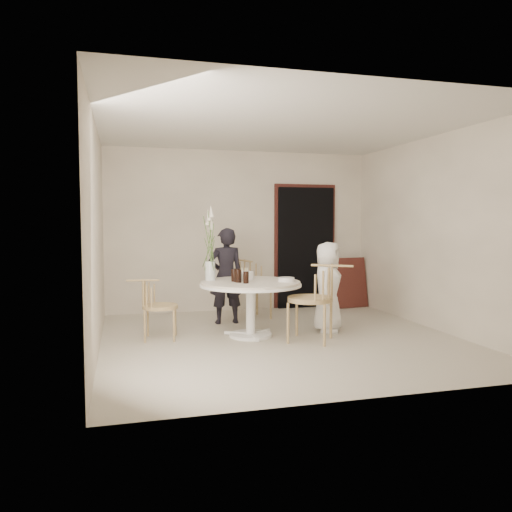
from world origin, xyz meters
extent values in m
plane|color=beige|center=(0.00, 0.00, 0.00)|extent=(4.50, 4.50, 0.00)
plane|color=silver|center=(0.00, 0.00, 2.70)|extent=(4.50, 4.50, 0.00)
plane|color=#F3E6CB|center=(0.00, 2.25, 1.35)|extent=(4.50, 0.00, 4.50)
plane|color=#F3E6CB|center=(0.00, -2.25, 1.35)|extent=(4.50, 0.00, 4.50)
plane|color=#F3E6CB|center=(-2.25, 0.00, 1.35)|extent=(0.00, 4.50, 4.50)
plane|color=#F3E6CB|center=(2.25, 0.00, 1.35)|extent=(0.00, 4.50, 4.50)
cube|color=black|center=(1.15, 2.19, 1.05)|extent=(1.00, 0.10, 2.10)
cube|color=#57241E|center=(1.15, 2.23, 1.11)|extent=(1.12, 0.03, 2.22)
cylinder|color=white|center=(-0.35, 0.25, 0.02)|extent=(0.56, 0.56, 0.04)
cylinder|color=white|center=(-0.35, 0.25, 0.34)|extent=(0.12, 0.12, 0.65)
cylinder|color=white|center=(-0.35, 0.25, 0.68)|extent=(1.33, 1.33, 0.03)
cylinder|color=beige|center=(-0.35, 0.25, 0.71)|extent=(1.30, 1.30, 0.04)
cube|color=#57241E|center=(1.89, 1.95, 0.44)|extent=(0.68, 0.28, 0.87)
cylinder|color=tan|center=(-0.16, 1.19, 0.23)|extent=(0.03, 0.03, 0.47)
cylinder|color=tan|center=(0.25, 1.30, 0.23)|extent=(0.03, 0.03, 0.47)
cylinder|color=tan|center=(-0.27, 1.60, 0.23)|extent=(0.03, 0.03, 0.47)
cylinder|color=tan|center=(0.14, 1.71, 0.23)|extent=(0.03, 0.03, 0.47)
cylinder|color=tan|center=(-0.01, 1.45, 0.49)|extent=(0.52, 0.52, 0.05)
cylinder|color=tan|center=(0.25, 0.13, 0.26)|extent=(0.03, 0.03, 0.51)
cylinder|color=tan|center=(0.00, -0.25, 0.26)|extent=(0.03, 0.03, 0.51)
cylinder|color=tan|center=(0.63, -0.12, 0.26)|extent=(0.03, 0.03, 0.51)
cylinder|color=tan|center=(0.38, -0.50, 0.26)|extent=(0.03, 0.03, 0.51)
cylinder|color=tan|center=(0.31, -0.18, 0.53)|extent=(0.57, 0.57, 0.06)
cylinder|color=tan|center=(-1.36, 0.20, 0.20)|extent=(0.03, 0.03, 0.40)
cylinder|color=tan|center=(-1.30, 0.56, 0.20)|extent=(0.03, 0.03, 0.40)
cylinder|color=tan|center=(-1.71, 0.26, 0.20)|extent=(0.03, 0.03, 0.40)
cylinder|color=tan|center=(-1.66, 0.61, 0.20)|extent=(0.03, 0.03, 0.40)
cylinder|color=tan|center=(-1.51, 0.41, 0.42)|extent=(0.45, 0.45, 0.04)
imported|color=black|center=(-0.49, 1.17, 0.71)|extent=(0.52, 0.34, 1.42)
imported|color=white|center=(0.75, 0.28, 0.62)|extent=(0.64, 0.72, 1.23)
cylinder|color=white|center=(-0.37, 0.45, 0.78)|extent=(0.23, 0.23, 0.11)
cylinder|color=beige|center=(-0.37, 0.45, 0.86)|extent=(0.01, 0.01, 0.05)
cylinder|color=beige|center=(-0.34, 0.48, 0.86)|extent=(0.01, 0.01, 0.05)
cylinder|color=beige|center=(-0.41, 0.47, 0.86)|extent=(0.01, 0.01, 0.05)
cylinder|color=black|center=(-0.46, 0.07, 0.81)|extent=(0.09, 0.09, 0.15)
cylinder|color=black|center=(-0.53, 0.18, 0.81)|extent=(0.10, 0.10, 0.17)
cylinder|color=black|center=(-0.54, 0.23, 0.82)|extent=(0.08, 0.08, 0.17)
cylinder|color=black|center=(-0.56, 0.31, 0.81)|extent=(0.10, 0.10, 0.16)
cylinder|color=white|center=(0.10, 0.12, 0.76)|extent=(0.24, 0.24, 0.05)
cylinder|color=silver|center=(-0.84, 0.50, 0.86)|extent=(0.14, 0.14, 0.25)
cylinder|color=#4A6D2F|center=(-0.82, 0.51, 1.17)|extent=(0.01, 0.01, 0.63)
cone|color=white|center=(-0.82, 0.51, 1.49)|extent=(0.06, 0.06, 0.16)
cylinder|color=#4A6D2F|center=(-0.85, 0.52, 1.20)|extent=(0.01, 0.01, 0.69)
cone|color=white|center=(-0.85, 0.52, 1.54)|extent=(0.06, 0.06, 0.16)
cylinder|color=#4A6D2F|center=(-0.86, 0.49, 1.23)|extent=(0.01, 0.01, 0.74)
cone|color=white|center=(-0.86, 0.49, 1.60)|extent=(0.06, 0.06, 0.16)
cylinder|color=#4A6D2F|center=(-0.83, 0.48, 1.25)|extent=(0.01, 0.01, 0.79)
cone|color=white|center=(-0.83, 0.48, 1.65)|extent=(0.06, 0.06, 0.16)
camera|label=1|loc=(-1.97, -6.02, 1.52)|focal=35.00mm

